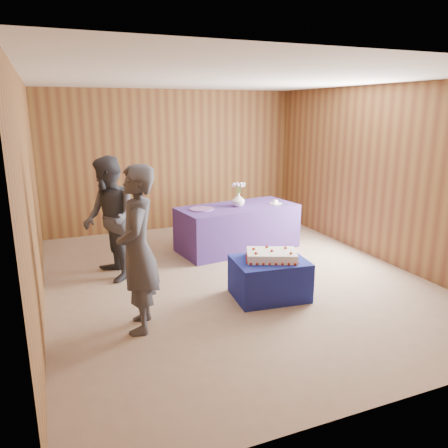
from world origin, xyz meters
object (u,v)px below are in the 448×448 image
guest_right (109,219)px  sheet_cake (272,255)px  vase (238,200)px  serving_table (237,228)px  cake_table (269,278)px  guest_left (138,250)px

guest_right → sheet_cake: bearing=43.4°
vase → guest_right: (-2.19, -0.55, 0.00)m
serving_table → guest_right: bearing=-173.3°
sheet_cake → serving_table: bearing=101.3°
serving_table → sheet_cake: 2.02m
cake_table → guest_left: size_ratio=0.50×
serving_table → guest_right: size_ratio=1.16×
serving_table → vase: 0.49m
cake_table → sheet_cake: (0.02, -0.01, 0.31)m
serving_table → guest_left: 3.07m
serving_table → guest_right: 2.31m
cake_table → vase: bearing=83.3°
serving_table → guest_right: guest_right is taller
cake_table → vase: vase is taller
vase → guest_right: guest_right is taller
guest_right → cake_table: bearing=43.2°
cake_table → guest_right: bearing=147.2°
cake_table → sheet_cake: bearing=-15.4°
cake_table → guest_left: (-1.69, -0.20, 0.65)m
sheet_cake → guest_right: (-1.77, 1.41, 0.31)m
serving_table → vase: bearing=-72.0°
guest_right → serving_table: bearing=96.3°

